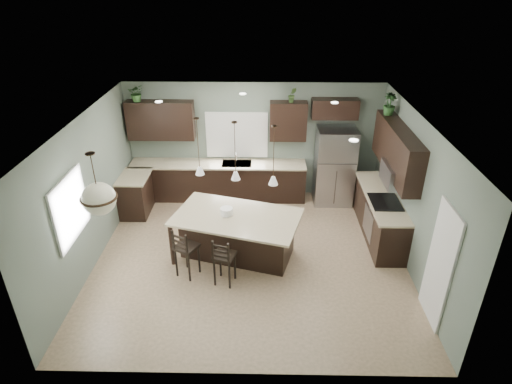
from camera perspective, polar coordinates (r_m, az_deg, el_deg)
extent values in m
plane|color=#9E8466|center=(8.59, -0.73, -8.64)|extent=(6.00, 6.00, 0.00)
cube|color=white|center=(7.27, 23.28, -9.05)|extent=(0.04, 0.82, 2.04)
cube|color=white|center=(10.29, -2.56, 7.63)|extent=(1.35, 0.02, 1.00)
cube|color=white|center=(7.76, -23.62, -2.00)|extent=(0.02, 1.10, 1.00)
cube|color=black|center=(10.21, -15.77, -0.40)|extent=(0.60, 0.90, 0.90)
cube|color=beige|center=(10.00, -16.00, 1.97)|extent=(0.66, 0.96, 0.04)
cube|color=black|center=(10.50, -4.98, 1.44)|extent=(4.20, 0.60, 0.90)
cube|color=beige|center=(10.28, -5.10, 3.74)|extent=(4.20, 0.66, 0.04)
cube|color=gray|center=(10.24, -2.59, 3.80)|extent=(0.70, 0.45, 0.01)
cylinder|color=silver|center=(10.15, -2.62, 4.48)|extent=(0.02, 0.02, 0.28)
cube|color=black|center=(10.27, -12.59, 9.31)|extent=(1.55, 0.34, 0.90)
cube|color=black|center=(10.00, 4.31, 9.41)|extent=(0.85, 0.34, 0.90)
cube|color=black|center=(10.03, 10.48, 10.87)|extent=(1.05, 0.34, 0.45)
cube|color=black|center=(9.39, 16.15, -3.09)|extent=(0.60, 2.35, 0.90)
cube|color=beige|center=(9.16, 16.42, -0.57)|extent=(0.66, 2.35, 0.04)
cube|color=black|center=(8.92, 16.85, -1.27)|extent=(0.58, 0.75, 0.02)
cube|color=gray|center=(9.09, 14.69, -3.99)|extent=(0.01, 0.72, 0.60)
cube|color=black|center=(8.78, 18.26, 5.34)|extent=(0.34, 2.35, 0.90)
cube|color=gray|center=(8.68, 18.02, 2.21)|extent=(0.40, 0.75, 0.40)
cube|color=#9B9AA2|center=(10.28, 10.41, 3.39)|extent=(0.90, 0.74, 1.85)
cube|color=black|center=(8.36, -2.53, -5.94)|extent=(2.62, 1.93, 0.92)
cylinder|color=white|center=(8.14, -3.94, -2.59)|extent=(0.24, 0.24, 0.14)
cube|color=black|center=(7.96, -9.20, -7.88)|extent=(0.51, 0.51, 1.02)
cube|color=black|center=(7.71, -4.23, -9.06)|extent=(0.45, 0.45, 0.98)
imported|color=#2D5826|center=(10.18, -15.64, 12.62)|extent=(0.40, 0.36, 0.40)
imported|color=#375625|center=(9.80, 4.86, 12.78)|extent=(0.20, 0.17, 0.34)
imported|color=#275324|center=(9.29, 17.38, 11.12)|extent=(0.30, 0.30, 0.45)
plane|color=slate|center=(10.34, -0.31, 6.87)|extent=(6.00, 0.00, 6.00)
plane|color=slate|center=(5.57, -1.69, -13.97)|extent=(6.00, 0.00, 6.00)
plane|color=slate|center=(8.47, -21.51, -0.19)|extent=(0.00, 5.50, 5.50)
plane|color=slate|center=(8.30, 20.38, -0.56)|extent=(0.00, 5.50, 5.50)
plane|color=white|center=(7.27, -0.86, 9.35)|extent=(6.00, 6.00, 0.00)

